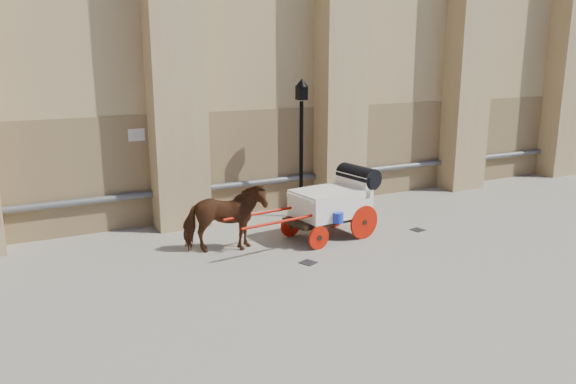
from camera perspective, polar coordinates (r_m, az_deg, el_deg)
ground at (r=12.69m, az=-1.55°, el=-7.06°), size 90.00×90.00×0.00m
horse at (r=13.14m, az=-6.45°, el=-2.69°), size 2.06×1.29×1.62m
carriage at (r=14.21m, az=4.76°, el=-0.85°), size 4.09×1.57×1.75m
street_lamp at (r=15.69m, az=1.36°, el=4.83°), size 0.36×0.36×3.89m
drain_grate_near at (r=12.61m, az=2.06°, el=-7.18°), size 0.42×0.42×0.01m
drain_grate_far at (r=15.28m, az=13.02°, el=-3.77°), size 0.37×0.37×0.01m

